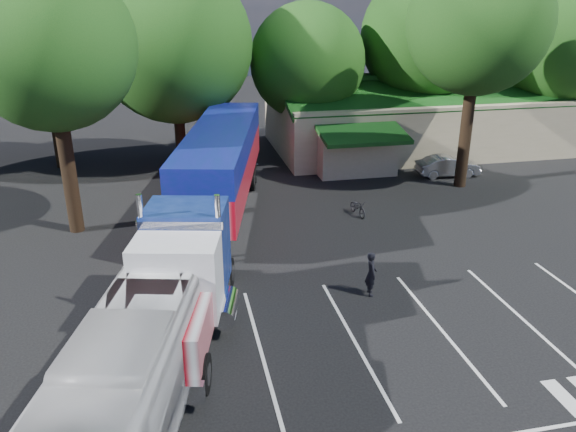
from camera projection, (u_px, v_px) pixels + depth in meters
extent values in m
plane|color=black|center=(311.00, 264.00, 24.47)|extent=(120.00, 120.00, 0.00)
cube|color=tan|center=(432.00, 120.00, 42.78)|extent=(24.00, 11.00, 4.00)
cube|color=#134515|center=(450.00, 92.00, 39.67)|extent=(24.20, 6.25, 2.10)
cube|color=#134515|center=(422.00, 82.00, 44.04)|extent=(24.20, 6.25, 2.10)
cube|color=tan|center=(355.00, 152.00, 36.29)|extent=(5.00, 2.50, 2.80)
cube|color=#134515|center=(363.00, 134.00, 34.55)|extent=(5.40, 3.19, 0.80)
cylinder|color=black|center=(58.00, 138.00, 37.43)|extent=(0.70, 0.70, 4.00)
sphere|color=#194D16|center=(46.00, 58.00, 35.53)|extent=(8.40, 8.40, 8.40)
cylinder|color=black|center=(180.00, 135.00, 37.45)|extent=(0.70, 0.70, 4.30)
sphere|color=#194D16|center=(174.00, 43.00, 35.27)|extent=(10.00, 10.00, 10.00)
cylinder|color=black|center=(306.00, 130.00, 40.48)|extent=(0.70, 0.70, 3.60)
sphere|color=#194D16|center=(307.00, 62.00, 38.71)|extent=(8.00, 8.00, 8.00)
cylinder|color=black|center=(420.00, 117.00, 42.49)|extent=(0.70, 0.70, 4.50)
sphere|color=#194D16|center=(427.00, 36.00, 40.34)|extent=(9.60, 9.60, 9.60)
cylinder|color=black|center=(547.00, 119.00, 43.43)|extent=(0.70, 0.70, 3.90)
sphere|color=#194D16|center=(560.00, 40.00, 41.27)|extent=(10.40, 10.40, 10.40)
cylinder|color=black|center=(69.00, 173.00, 26.81)|extent=(0.70, 0.70, 6.00)
sphere|color=#194D16|center=(50.00, 45.00, 24.65)|extent=(7.60, 7.60, 7.60)
cylinder|color=black|center=(466.00, 134.00, 33.20)|extent=(0.70, 0.70, 6.50)
sphere|color=#194D16|center=(479.00, 22.00, 30.89)|extent=(8.00, 8.00, 8.00)
cube|color=black|center=(183.00, 309.00, 19.34)|extent=(2.84, 7.91, 0.28)
cube|color=white|center=(154.00, 392.00, 15.48)|extent=(2.80, 0.90, 0.62)
cube|color=white|center=(154.00, 367.00, 15.44)|extent=(1.34, 0.43, 1.01)
cube|color=white|center=(163.00, 333.00, 16.55)|extent=(3.11, 3.20, 1.29)
cube|color=silver|center=(177.00, 277.00, 18.39)|extent=(3.13, 2.37, 2.58)
cube|color=black|center=(171.00, 273.00, 17.50)|extent=(2.54, 0.66, 1.12)
cube|color=white|center=(180.00, 225.00, 18.74)|extent=(2.87, 0.76, 0.28)
cube|color=#0C1B55|center=(188.00, 246.00, 20.18)|extent=(3.23, 2.81, 3.03)
cylinder|color=white|center=(144.00, 247.00, 19.12)|extent=(0.24, 0.24, 3.81)
cylinder|color=white|center=(219.00, 248.00, 19.08)|extent=(0.24, 0.24, 3.81)
cylinder|color=white|center=(140.00, 307.00, 19.47)|extent=(1.12, 1.91, 0.74)
cylinder|color=white|center=(227.00, 308.00, 19.42)|extent=(1.12, 1.91, 0.74)
cube|color=white|center=(222.00, 170.00, 29.29)|extent=(6.04, 14.65, 1.68)
cube|color=navy|center=(221.00, 141.00, 28.73)|extent=(6.04, 14.65, 1.35)
cube|color=black|center=(233.00, 170.00, 34.21)|extent=(2.19, 4.13, 0.39)
cube|color=black|center=(188.00, 246.00, 24.28)|extent=(0.16, 0.16, 1.57)
cube|color=black|center=(224.00, 246.00, 24.25)|extent=(0.16, 0.16, 1.57)
cube|color=white|center=(238.00, 165.00, 36.77)|extent=(2.65, 0.73, 0.13)
cylinder|color=black|center=(122.00, 373.00, 16.42)|extent=(0.66, 1.29, 1.23)
cylinder|color=black|center=(202.00, 374.00, 16.38)|extent=(0.66, 1.29, 1.23)
cylinder|color=black|center=(162.00, 287.00, 21.22)|extent=(0.66, 1.29, 1.23)
cylinder|color=black|center=(224.00, 288.00, 21.18)|extent=(0.66, 1.29, 1.23)
cylinder|color=black|center=(169.00, 272.00, 22.36)|extent=(0.66, 1.29, 1.23)
cylinder|color=black|center=(228.00, 273.00, 22.33)|extent=(0.66, 1.29, 1.23)
cylinder|color=black|center=(212.00, 180.00, 33.52)|extent=(0.66, 1.29, 1.23)
cylinder|color=black|center=(251.00, 180.00, 33.48)|extent=(0.66, 1.29, 1.23)
cylinder|color=black|center=(215.00, 173.00, 34.77)|extent=(0.66, 1.29, 1.23)
cylinder|color=black|center=(253.00, 173.00, 34.73)|extent=(0.66, 1.29, 1.23)
imported|color=black|center=(371.00, 274.00, 21.66)|extent=(0.50, 0.70, 1.80)
imported|color=black|center=(358.00, 207.00, 29.70)|extent=(0.80, 1.71, 0.86)
imported|color=silver|center=(135.00, 364.00, 15.27)|extent=(5.32, 11.57, 3.14)
imported|color=#999AA0|center=(448.00, 166.00, 36.00)|extent=(4.07, 1.61, 1.32)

